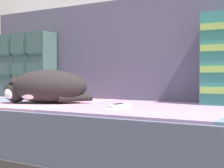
{
  "coord_description": "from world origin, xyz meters",
  "views": [
    {
      "loc": [
        0.98,
        -1.32,
        0.52
      ],
      "look_at": [
        0.17,
        0.03,
        0.48
      ],
      "focal_mm": 55.0,
      "sensor_mm": 36.0,
      "label": 1
    }
  ],
  "objects_px": {
    "throw_pillow_quilted": "(26,65)",
    "sleeping_cat": "(44,87)",
    "game_remote_near": "(119,106)",
    "couch": "(91,141)"
  },
  "relations": [
    {
      "from": "throw_pillow_quilted",
      "to": "sleeping_cat",
      "type": "bearing_deg",
      "value": -36.76
    },
    {
      "from": "throw_pillow_quilted",
      "to": "game_remote_near",
      "type": "distance_m",
      "value": 1.03
    },
    {
      "from": "throw_pillow_quilted",
      "to": "sleeping_cat",
      "type": "relative_size",
      "value": 0.93
    },
    {
      "from": "couch",
      "to": "sleeping_cat",
      "type": "xyz_separation_m",
      "value": [
        -0.2,
        -0.13,
        0.27
      ]
    },
    {
      "from": "game_remote_near",
      "to": "couch",
      "type": "bearing_deg",
      "value": 145.98
    },
    {
      "from": "game_remote_near",
      "to": "sleeping_cat",
      "type": "bearing_deg",
      "value": 173.62
    },
    {
      "from": "sleeping_cat",
      "to": "couch",
      "type": "bearing_deg",
      "value": 32.89
    },
    {
      "from": "couch",
      "to": "sleeping_cat",
      "type": "height_order",
      "value": "sleeping_cat"
    },
    {
      "from": "couch",
      "to": "game_remote_near",
      "type": "height_order",
      "value": "game_remote_near"
    },
    {
      "from": "couch",
      "to": "throw_pillow_quilted",
      "type": "height_order",
      "value": "throw_pillow_quilted"
    }
  ]
}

